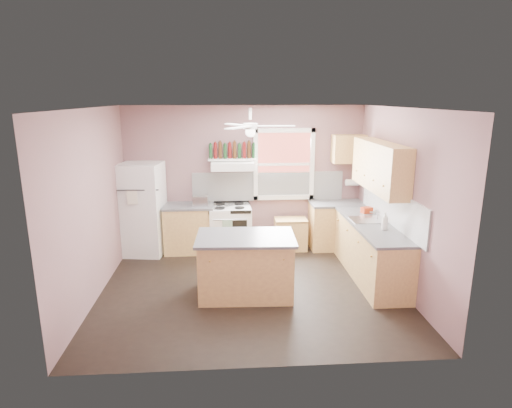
{
  "coord_description": "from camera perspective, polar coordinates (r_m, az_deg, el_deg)",
  "views": [
    {
      "loc": [
        -0.35,
        -6.04,
        2.85
      ],
      "look_at": [
        0.1,
        0.3,
        1.25
      ],
      "focal_mm": 30.0,
      "sensor_mm": 36.0,
      "label": 1
    }
  ],
  "objects": [
    {
      "name": "ceiling",
      "position": [
        6.06,
        -0.76,
        12.7
      ],
      "size": [
        4.5,
        4.5,
        0.0
      ],
      "primitive_type": "plane",
      "color": "white",
      "rests_on": "ground"
    },
    {
      "name": "upper_cabinet_corner",
      "position": [
        8.26,
        12.25,
        7.2
      ],
      "size": [
        0.6,
        0.33,
        0.52
      ],
      "primitive_type": "cube",
      "color": "#B1824A",
      "rests_on": "wall_back"
    },
    {
      "name": "refrigerator",
      "position": [
        8.11,
        -14.82,
        -0.66
      ],
      "size": [
        0.81,
        0.79,
        1.7
      ],
      "primitive_type": "cube",
      "rotation": [
        0.0,
        0.0,
        -0.14
      ],
      "color": "white",
      "rests_on": "floor"
    },
    {
      "name": "ceiling_fan_hub",
      "position": [
        6.07,
        -0.76,
        10.34
      ],
      "size": [
        0.2,
        0.2,
        0.08
      ],
      "primitive_type": "cylinder",
      "color": "white",
      "rests_on": "ceiling"
    },
    {
      "name": "island_top",
      "position": [
        6.17,
        -1.4,
        -4.49
      ],
      "size": [
        1.44,
        0.97,
        0.04
      ],
      "primitive_type": "cube",
      "rotation": [
        0.0,
        0.0,
        -0.04
      ],
      "color": "#4C4C4E",
      "rests_on": "island"
    },
    {
      "name": "wall_right",
      "position": [
        6.76,
        18.92,
        0.52
      ],
      "size": [
        0.05,
        4.0,
        2.7
      ],
      "primitive_type": "cube",
      "color": "#7E5A5B",
      "rests_on": "ground"
    },
    {
      "name": "soap_bottle",
      "position": [
        6.71,
        16.82,
        -2.21
      ],
      "size": [
        0.12,
        0.12,
        0.27
      ],
      "primitive_type": "imported",
      "rotation": [
        0.0,
        0.0,
        2.96
      ],
      "color": "silver",
      "rests_on": "counter_right"
    },
    {
      "name": "wine_bottles",
      "position": [
        7.97,
        -3.18,
        7.11
      ],
      "size": [
        0.86,
        0.06,
        0.31
      ],
      "color": "#143819",
      "rests_on": "bottle_shelf"
    },
    {
      "name": "base_cabinet_corner",
      "position": [
        8.38,
        10.66,
        -2.92
      ],
      "size": [
        1.0,
        0.6,
        0.86
      ],
      "primitive_type": "cube",
      "color": "#B1824A",
      "rests_on": "floor"
    },
    {
      "name": "sink",
      "position": [
        7.2,
        14.66,
        -2.1
      ],
      "size": [
        0.55,
        0.45,
        0.03
      ],
      "primitive_type": "cube",
      "color": "silver",
      "rests_on": "counter_right"
    },
    {
      "name": "wall_back",
      "position": [
        8.22,
        -1.54,
        3.59
      ],
      "size": [
        4.5,
        0.05,
        2.7
      ],
      "primitive_type": "cube",
      "color": "#7E5A5B",
      "rests_on": "ground"
    },
    {
      "name": "red_caddy",
      "position": [
        7.62,
        14.55,
        -0.79
      ],
      "size": [
        0.21,
        0.16,
        0.1
      ],
      "primitive_type": "cube",
      "rotation": [
        0.0,
        0.0,
        0.27
      ],
      "color": "#A72B0E",
      "rests_on": "counter_right"
    },
    {
      "name": "upper_cabinet_right",
      "position": [
        7.06,
        16.18,
        4.85
      ],
      "size": [
        0.33,
        1.8,
        0.76
      ],
      "primitive_type": "cube",
      "color": "#B1824A",
      "rests_on": "wall_right"
    },
    {
      "name": "bottle_shelf",
      "position": [
        8.0,
        -3.17,
        5.97
      ],
      "size": [
        0.9,
        0.26,
        0.03
      ],
      "primitive_type": "cube",
      "color": "white",
      "rests_on": "range_hood"
    },
    {
      "name": "paper_towel",
      "position": [
        8.42,
        12.75,
        2.81
      ],
      "size": [
        0.26,
        0.12,
        0.12
      ],
      "primitive_type": "cylinder",
      "rotation": [
        0.0,
        1.57,
        0.0
      ],
      "color": "white",
      "rests_on": "wall_back"
    },
    {
      "name": "stove",
      "position": [
        8.11,
        -3.48,
        -3.26
      ],
      "size": [
        0.8,
        0.68,
        0.86
      ],
      "primitive_type": "cube",
      "rotation": [
        0.0,
        0.0,
        0.05
      ],
      "color": "white",
      "rests_on": "floor"
    },
    {
      "name": "counter_corner",
      "position": [
        8.26,
        10.8,
        0.07
      ],
      "size": [
        1.02,
        0.62,
        0.04
      ],
      "primitive_type": "cube",
      "color": "#4C4C4E",
      "rests_on": "base_cabinet_corner"
    },
    {
      "name": "window_frame",
      "position": [
        8.17,
        3.75,
        5.29
      ],
      "size": [
        1.16,
        0.07,
        1.36
      ],
      "primitive_type": "cube",
      "color": "white",
      "rests_on": "wall_back"
    },
    {
      "name": "base_cabinet_right",
      "position": [
        7.17,
        15.01,
        -6.11
      ],
      "size": [
        0.6,
        2.2,
        0.86
      ],
      "primitive_type": "cube",
      "color": "#B1824A",
      "rests_on": "floor"
    },
    {
      "name": "counter_right",
      "position": [
        7.03,
        15.16,
        -2.67
      ],
      "size": [
        0.62,
        2.22,
        0.04
      ],
      "primitive_type": "cube",
      "color": "#4C4C4E",
      "rests_on": "base_cabinet_right"
    },
    {
      "name": "toaster",
      "position": [
        7.91,
        -7.41,
        0.39
      ],
      "size": [
        0.29,
        0.18,
        0.18
      ],
      "primitive_type": "cube",
      "rotation": [
        0.0,
        0.0,
        -0.06
      ],
      "color": "silver",
      "rests_on": "counter_left"
    },
    {
      "name": "cart",
      "position": [
        8.21,
        4.63,
        -4.01
      ],
      "size": [
        0.61,
        0.41,
        0.6
      ],
      "primitive_type": "cube",
      "rotation": [
        0.0,
        0.0,
        -0.02
      ],
      "color": "#B1824A",
      "rests_on": "floor"
    },
    {
      "name": "backsplash_right",
      "position": [
        7.05,
        17.58,
        -0.29
      ],
      "size": [
        0.03,
        2.6,
        0.55
      ],
      "primitive_type": "cube",
      "color": "white",
      "rests_on": "wall_right"
    },
    {
      "name": "wall_left",
      "position": [
        6.52,
        -21.11,
        -0.15
      ],
      "size": [
        0.05,
        4.0,
        2.7
      ],
      "primitive_type": "cube",
      "color": "#7E5A5B",
      "rests_on": "ground"
    },
    {
      "name": "island",
      "position": [
        6.33,
        -1.38,
        -8.36
      ],
      "size": [
        1.36,
        0.89,
        0.86
      ],
      "primitive_type": "cube",
      "rotation": [
        0.0,
        0.0,
        -0.04
      ],
      "color": "#B1824A",
      "rests_on": "floor"
    },
    {
      "name": "window_view",
      "position": [
        8.2,
        3.72,
        5.32
      ],
      "size": [
        1.0,
        0.02,
        1.2
      ],
      "primitive_type": "cube",
      "color": "maroon",
      "rests_on": "wall_back"
    },
    {
      "name": "base_cabinet_left",
      "position": [
        8.15,
        -8.88,
        -3.34
      ],
      "size": [
        0.9,
        0.6,
        0.86
      ],
      "primitive_type": "cube",
      "color": "#B1824A",
      "rests_on": "floor"
    },
    {
      "name": "range_hood",
      "position": [
        7.89,
        -3.14,
        5.13
      ],
      "size": [
        0.78,
        0.5,
        0.14
      ],
      "primitive_type": "cube",
      "color": "white",
      "rests_on": "wall_back"
    },
    {
      "name": "backsplash_back",
      "position": [
        8.24,
        1.61,
        2.39
      ],
      "size": [
        2.9,
        0.03,
        0.55
      ],
      "primitive_type": "cube",
      "color": "white",
      "rests_on": "wall_back"
    },
    {
      "name": "floor",
      "position": [
        6.69,
        -0.69,
        -11.09
      ],
      "size": [
        4.5,
        4.5,
        0.0
      ],
      "primitive_type": "plane",
      "color": "black",
      "rests_on": "ground"
    },
    {
      "name": "counter_left",
      "position": [
        8.02,
        -9.0,
        -0.27
      ],
      "size": [
        0.92,
        0.62,
        0.04
      ],
      "primitive_type": "cube",
      "color": "#4C4C4E",
      "rests_on": "base_cabinet_left"
    },
    {
      "name": "faucet",
      "position": [
        7.24,
        15.9,
        -1.49
      ],
      "size": [
        0.03,
        0.03,
        0.14
      ],
      "primitive_type": "cylinder",
      "color": "silver",
      "rests_on": "sink"
    }
  ]
}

